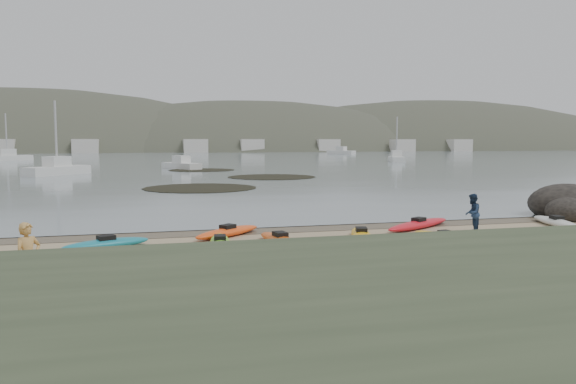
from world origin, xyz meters
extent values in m
plane|color=tan|center=(0.00, 0.00, 0.00)|extent=(600.00, 600.00, 0.00)
plane|color=brown|center=(0.00, -0.30, 0.00)|extent=(60.00, 60.00, 0.00)
plane|color=slate|center=(0.00, 300.00, 0.01)|extent=(1200.00, 1200.00, 0.00)
ellipsoid|color=yellow|center=(1.87, -3.55, 0.17)|extent=(1.62, 3.34, 0.34)
ellipsoid|color=#70CD29|center=(-3.41, -3.92, 0.17)|extent=(1.15, 3.78, 0.34)
ellipsoid|color=teal|center=(-7.13, -2.97, 0.17)|extent=(3.04, 1.80, 0.34)
ellipsoid|color=silver|center=(11.17, -2.61, 0.17)|extent=(1.39, 3.71, 0.34)
ellipsoid|color=red|center=(5.20, -1.65, 0.17)|extent=(4.11, 2.85, 0.34)
ellipsoid|color=#DC5013|center=(-1.27, -3.77, 0.17)|extent=(1.25, 3.17, 0.34)
ellipsoid|color=yellow|center=(4.52, -5.04, 0.17)|extent=(1.36, 3.52, 0.34)
ellipsoid|color=#FF5016|center=(-2.79, -1.58, 0.17)|extent=(3.08, 2.70, 0.34)
imported|color=tan|center=(-8.58, -8.35, 0.86)|extent=(0.75, 0.72, 1.72)
imported|color=navy|center=(6.77, -3.11, 0.77)|extent=(0.95, 0.95, 1.55)
ellipsoid|color=black|center=(14.06, 0.18, 0.29)|extent=(3.80, 2.96, 1.90)
ellipsoid|color=black|center=(13.06, -1.12, 0.19)|extent=(2.11, 1.90, 1.27)
cylinder|color=black|center=(-1.66, 20.13, 0.03)|extent=(8.63, 8.63, 0.04)
cylinder|color=black|center=(6.49, 31.29, 0.03)|extent=(8.72, 8.72, 0.04)
cylinder|color=black|center=(1.13, 45.92, 0.03)|extent=(7.95, 7.95, 0.04)
cube|color=silver|center=(-14.49, 40.18, 0.53)|extent=(6.36, 7.25, 1.06)
cube|color=silver|center=(-1.06, 49.36, 0.46)|extent=(4.75, 6.60, 0.91)
cube|color=silver|center=(35.76, 64.43, 0.52)|extent=(4.37, 7.67, 1.04)
cube|color=silver|center=(-28.85, 85.61, 0.57)|extent=(8.18, 6.17, 1.14)
cube|color=silver|center=(45.30, 117.73, 0.55)|extent=(6.34, 7.61, 1.09)
ellipsoid|color=#384235|center=(-45.00, 195.00, -18.00)|extent=(220.00, 120.00, 80.00)
ellipsoid|color=#384235|center=(35.00, 190.00, -15.30)|extent=(200.00, 110.00, 68.00)
ellipsoid|color=#384235|center=(120.00, 200.00, -17.10)|extent=(230.00, 130.00, 76.00)
cube|color=beige|center=(-42.00, 145.00, 2.00)|extent=(7.00, 5.00, 4.00)
cube|color=beige|center=(-18.00, 145.00, 2.00)|extent=(7.00, 5.00, 4.00)
cube|color=beige|center=(6.00, 145.00, 2.00)|extent=(7.00, 5.00, 4.00)
cube|color=beige|center=(30.00, 145.00, 2.00)|extent=(7.00, 5.00, 4.00)
cube|color=beige|center=(54.00, 145.00, 2.00)|extent=(7.00, 5.00, 4.00)
cube|color=beige|center=(78.00, 145.00, 2.00)|extent=(7.00, 5.00, 4.00)
cube|color=beige|center=(102.00, 145.00, 2.00)|extent=(7.00, 5.00, 4.00)
camera|label=1|loc=(-5.91, -22.64, 3.66)|focal=35.00mm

